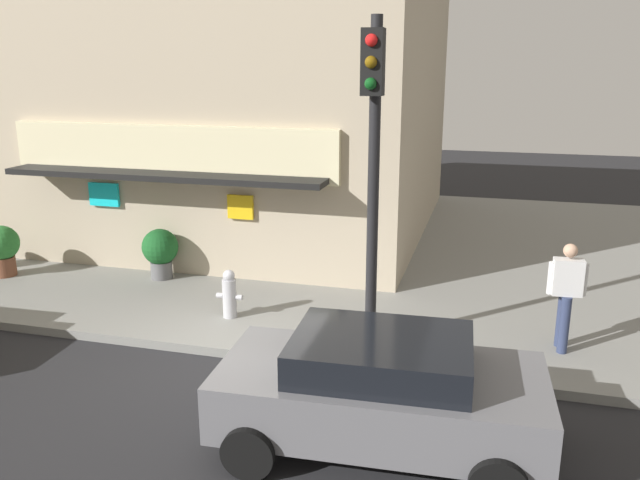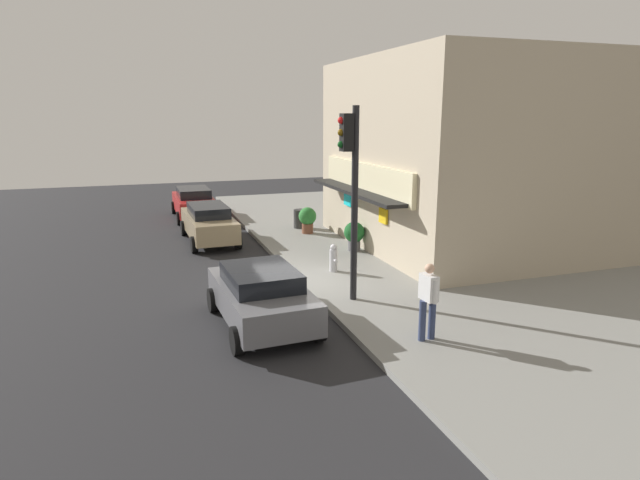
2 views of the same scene
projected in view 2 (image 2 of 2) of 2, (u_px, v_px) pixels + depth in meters
The scene contains 12 objects.
ground_plane at pixel (300, 286), 16.26m from camera, with size 53.87×53.87×0.00m, color #232326.
sidewalk at pixel (488, 264), 18.38m from camera, with size 35.91×13.54×0.16m, color gray.
corner_building at pixel (484, 153), 20.56m from camera, with size 9.61×10.72×6.95m.
traffic_light at pixel (351, 179), 13.86m from camera, with size 0.32×0.58×5.17m.
fire_hydrant at pixel (333, 258), 17.14m from camera, with size 0.50×0.26×0.90m.
trash_can at pixel (300, 219), 23.71m from camera, with size 0.57×0.57×0.83m, color #2D2D2D.
pedestrian at pixel (428, 298), 11.80m from camera, with size 0.61×0.43×1.78m.
potted_plant_by_doorway at pixel (307, 218), 22.60m from camera, with size 0.75×0.75×1.11m.
potted_plant_by_window at pixel (354, 234), 19.73m from camera, with size 0.77×0.77×1.08m.
parked_car_red at pixel (194, 202), 26.72m from camera, with size 4.51×2.03×1.51m.
parked_car_grey at pixel (261, 295), 13.07m from camera, with size 4.07×2.28×1.47m.
parked_car_tan at pixel (209, 222), 21.68m from camera, with size 4.61×2.02×1.53m.
Camera 2 is at (14.86, -4.45, 5.12)m, focal length 29.93 mm.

